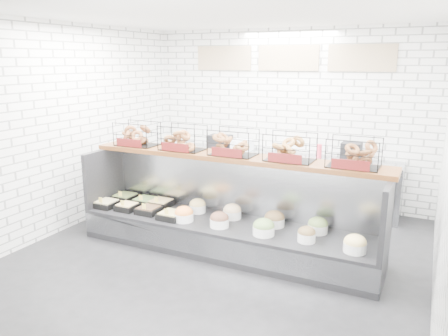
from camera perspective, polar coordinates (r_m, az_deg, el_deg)
The scene contains 5 objects.
ground at distance 5.68m, azimuth -1.09°, elevation -11.81°, with size 5.50×5.50×0.00m, color black.
room_shell at distance 5.68m, azimuth 1.60°, elevation 9.78°, with size 5.02×5.51×3.01m.
display_case at distance 5.84m, azimuth 0.31°, elevation -7.55°, with size 4.00×0.90×1.20m.
bagel_shelf at distance 5.69m, azimuth 1.21°, elevation 2.94°, with size 4.10×0.50×0.40m.
prep_counter at distance 7.64m, azimuth 7.12°, elevation -1.35°, with size 4.00×0.60×1.20m.
Camera 1 is at (2.32, -4.56, 2.47)m, focal length 35.00 mm.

